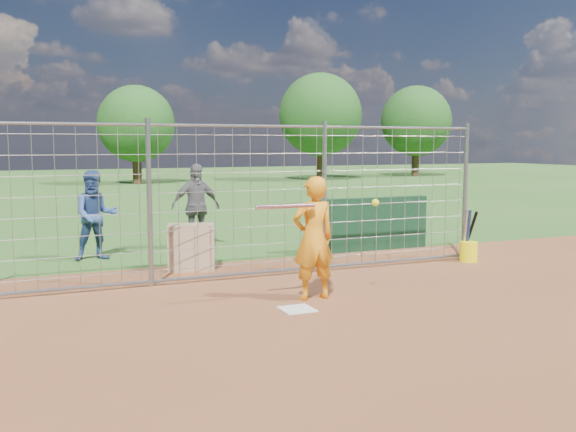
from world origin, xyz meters
name	(u,v)px	position (x,y,z in m)	size (l,w,h in m)	color
ground	(291,307)	(0.00, 0.00, 0.00)	(100.00, 100.00, 0.00)	#2D591E
infield_dirt	(419,380)	(0.00, -3.00, 0.01)	(18.00, 18.00, 0.00)	brown
home_plate	(297,309)	(0.00, -0.20, 0.01)	(0.43, 0.43, 0.02)	silver
dugout_wall	(371,224)	(3.40, 3.60, 0.55)	(2.60, 0.20, 1.10)	#11381E
batter	(313,238)	(0.46, 0.26, 0.88)	(0.64, 0.42, 1.76)	orange
bystander_a	(95,215)	(-1.99, 4.73, 0.86)	(0.83, 0.65, 1.71)	navy
bystander_b	(196,206)	(0.10, 5.23, 0.90)	(1.06, 0.44, 1.80)	#5D5C61
equipment_bin	(191,247)	(-0.57, 3.08, 0.40)	(0.80, 0.55, 0.80)	tan
equipment_in_play	(308,205)	(0.25, 0.02, 1.38)	(1.75, 0.31, 0.10)	silver
bucket_with_bats	(468,249)	(4.42, 1.76, 0.25)	(0.34, 0.38, 0.98)	#FFFA0D
backstop_fence	(242,203)	(0.00, 2.00, 1.26)	(9.08, 0.08, 2.60)	gray
tree_line	(138,116)	(3.13, 28.13, 3.71)	(44.66, 6.72, 6.48)	#3F2B19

